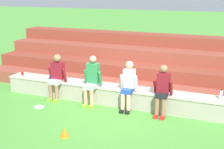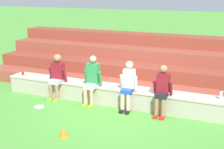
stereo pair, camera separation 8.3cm
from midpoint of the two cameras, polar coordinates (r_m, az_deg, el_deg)
The scene contains 13 objects.
ground_plane at distance 8.60m, azimuth 0.40°, elevation -6.18°, with size 80.00×80.00×0.00m, color #4C9338.
stone_seating_wall at distance 8.76m, azimuth 1.11°, elevation -3.86°, with size 7.32×0.62×0.52m.
brick_bleachers at distance 10.86m, azimuth 5.73°, elevation 1.74°, with size 10.60×3.19×1.60m.
person_far_left at distance 9.17m, azimuth -10.56°, elevation -0.16°, with size 0.56×0.54×1.36m.
person_left_of_center at distance 8.62m, azimuth -4.07°, elevation -0.93°, with size 0.53×0.57×1.41m.
person_center at distance 8.21m, azimuth 2.74°, elevation -1.95°, with size 0.48×0.53×1.35m.
person_right_of_center at distance 7.95m, azimuth 9.10°, elevation -2.78°, with size 0.50×0.50×1.34m.
water_bottle_near_right at distance 8.18m, azimuth 19.40°, elevation -3.54°, with size 0.07×0.07×0.25m.
water_bottle_mid_right at distance 8.41m, azimuth 7.63°, elevation -2.35°, with size 0.06×0.06×0.22m.
plastic_cup_right_end at distance 9.72m, azimuth -11.60°, elevation -0.36°, with size 0.09×0.09×0.10m, color blue.
plastic_cup_middle at distance 10.28m, azimuth -16.64°, elevation 0.19°, with size 0.08×0.08×0.11m, color red.
frisbee at distance 8.86m, azimuth -13.72°, elevation -5.91°, with size 0.27×0.27×0.02m, color white.
sports_cone at distance 7.04m, azimuth -9.22°, elevation -10.61°, with size 0.21×0.21×0.22m, color orange.
Camera 1 is at (2.93, -7.43, 3.20)m, focal length 48.96 mm.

